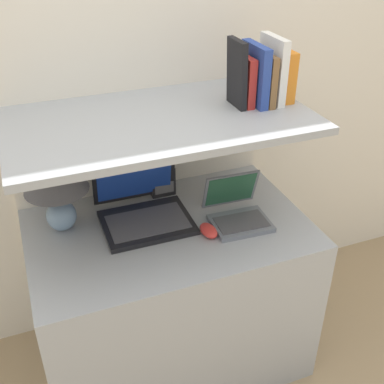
% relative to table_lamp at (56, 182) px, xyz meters
% --- Properties ---
extents(wall_back, '(6.00, 0.05, 2.40)m').
position_rel_table_lamp_xyz_m(wall_back, '(0.39, 0.26, 0.27)').
color(wall_back, silver).
rests_on(wall_back, ground_plane).
extents(desk, '(1.09, 0.68, 0.72)m').
position_rel_table_lamp_xyz_m(desk, '(0.39, -0.15, -0.57)').
color(desk, '#999EA3').
rests_on(desk, ground_plane).
extents(back_riser, '(1.09, 0.04, 1.13)m').
position_rel_table_lamp_xyz_m(back_riser, '(0.39, 0.21, -0.37)').
color(back_riser, silver).
rests_on(back_riser, ground_plane).
extents(shelf, '(1.09, 0.61, 0.03)m').
position_rel_table_lamp_xyz_m(shelf, '(0.39, -0.07, 0.21)').
color(shelf, '#999EA3').
rests_on(shelf, back_riser).
extents(table_lamp, '(0.24, 0.24, 0.31)m').
position_rel_table_lamp_xyz_m(table_lamp, '(0.00, 0.00, 0.00)').
color(table_lamp, '#7593B2').
rests_on(table_lamp, desk).
extents(laptop_large, '(0.35, 0.33, 0.28)m').
position_rel_table_lamp_xyz_m(laptop_large, '(0.31, -0.04, -0.15)').
color(laptop_large, black).
rests_on(laptop_large, desk).
extents(laptop_small, '(0.24, 0.24, 0.18)m').
position_rel_table_lamp_xyz_m(laptop_small, '(0.65, -0.20, -0.17)').
color(laptop_small, slate).
rests_on(laptop_small, desk).
extents(computer_mouse, '(0.06, 0.10, 0.04)m').
position_rel_table_lamp_xyz_m(computer_mouse, '(0.51, -0.24, -0.19)').
color(computer_mouse, red).
rests_on(computer_mouse, desk).
extents(router_box, '(0.10, 0.08, 0.13)m').
position_rel_table_lamp_xyz_m(router_box, '(0.44, 0.12, -0.15)').
color(router_box, black).
rests_on(router_box, desk).
extents(book_orange, '(0.04, 0.13, 0.19)m').
position_rel_table_lamp_xyz_m(book_orange, '(0.88, -0.07, 0.32)').
color(book_orange, orange).
rests_on(book_orange, shelf).
extents(book_white, '(0.03, 0.17, 0.24)m').
position_rel_table_lamp_xyz_m(book_white, '(0.83, -0.07, 0.35)').
color(book_white, silver).
rests_on(book_white, shelf).
extents(book_brown, '(0.03, 0.18, 0.19)m').
position_rel_table_lamp_xyz_m(book_brown, '(0.79, -0.07, 0.32)').
color(book_brown, brown).
rests_on(book_brown, shelf).
extents(book_blue, '(0.03, 0.18, 0.22)m').
position_rel_table_lamp_xyz_m(book_blue, '(0.76, -0.07, 0.33)').
color(book_blue, '#284293').
rests_on(book_blue, shelf).
extents(book_red, '(0.03, 0.12, 0.18)m').
position_rel_table_lamp_xyz_m(book_red, '(0.72, -0.07, 0.31)').
color(book_red, '#A82823').
rests_on(book_red, shelf).
extents(book_black, '(0.03, 0.13, 0.24)m').
position_rel_table_lamp_xyz_m(book_black, '(0.68, -0.07, 0.35)').
color(book_black, black).
rests_on(book_black, shelf).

